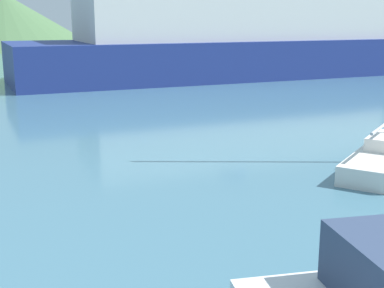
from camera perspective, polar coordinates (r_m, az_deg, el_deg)
The scene contains 3 objects.
ferry_distant at distance 45.02m, azimuth 4.59°, elevation 11.10°, with size 36.49×11.95×8.59m.
hill_central at distance 91.02m, azimuth -19.37°, elevation 12.30°, with size 28.87×28.87×8.55m.
hill_east at distance 99.65m, azimuth 8.89°, elevation 13.52°, with size 52.16×52.16×10.67m.
Camera 1 is at (-4.64, -0.40, 4.82)m, focal length 50.00 mm.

